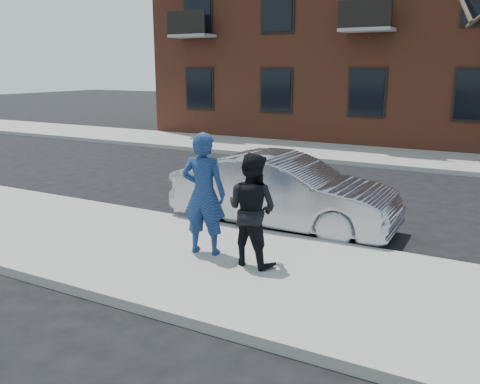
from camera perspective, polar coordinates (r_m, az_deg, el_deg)
The scene contains 8 objects.
ground at distance 9.04m, azimuth -9.29°, elevation -6.55°, with size 100.00×100.00×0.00m, color black.
near_sidewalk at distance 8.84m, azimuth -10.31°, elevation -6.57°, with size 50.00×3.50×0.15m, color gray.
near_curb at distance 10.22m, azimuth -3.99°, elevation -3.57°, with size 50.00×0.10×0.15m, color #999691.
far_sidewalk at distance 18.91m, azimuth 12.04°, elevation 4.22°, with size 50.00×3.50×0.15m, color gray.
far_curb at distance 17.21m, azimuth 10.30°, elevation 3.38°, with size 50.00×0.10×0.15m, color #999691.
silver_sedan at distance 10.05m, azimuth 4.91°, elevation 0.02°, with size 1.55×4.45×1.47m, color #999BA3.
man_hoodie at distance 8.16m, azimuth -4.08°, elevation -0.20°, with size 0.81×0.61×1.99m.
man_peacoat at distance 7.72m, azimuth 1.34°, elevation -1.96°, with size 0.92×0.76×1.74m.
Camera 1 is at (5.28, -6.65, 3.11)m, focal length 38.00 mm.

